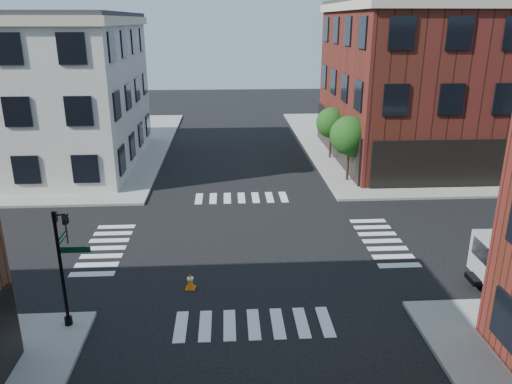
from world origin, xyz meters
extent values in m
plane|color=black|center=(0.00, 0.00, 0.00)|extent=(120.00, 120.00, 0.00)
cube|color=gray|center=(21.00, 21.00, 0.07)|extent=(30.00, 30.00, 0.15)
cube|color=#441B11|center=(20.50, 16.00, 6.00)|extent=(25.00, 16.00, 12.00)
cylinder|color=black|center=(7.50, 10.00, 0.89)|extent=(0.18, 0.18, 1.47)
cylinder|color=black|center=(7.50, 10.00, 1.62)|extent=(0.12, 0.12, 1.47)
sphere|color=#133C10|center=(7.50, 10.00, 3.30)|extent=(2.69, 2.69, 2.69)
sphere|color=#133C10|center=(7.75, 9.90, 2.75)|extent=(1.85, 1.85, 1.85)
cylinder|color=black|center=(7.50, 16.00, 0.81)|extent=(0.18, 0.18, 1.33)
cylinder|color=black|center=(7.50, 16.00, 1.48)|extent=(0.12, 0.12, 1.33)
sphere|color=#133C10|center=(7.50, 16.00, 3.00)|extent=(2.43, 2.43, 2.43)
sphere|color=#133C10|center=(7.75, 15.90, 2.51)|extent=(1.67, 1.67, 1.67)
cylinder|color=black|center=(-6.80, -6.80, 2.30)|extent=(0.12, 0.12, 4.60)
cylinder|color=black|center=(-6.80, -6.80, 0.30)|extent=(0.28, 0.28, 0.30)
cube|color=#053819|center=(-6.25, -6.80, 3.15)|extent=(1.10, 0.03, 0.22)
cube|color=#053819|center=(-6.80, -6.25, 3.40)|extent=(0.03, 1.10, 0.22)
imported|color=black|center=(-6.45, -6.70, 3.90)|extent=(0.22, 0.18, 1.10)
imported|color=black|center=(-6.90, -6.45, 3.90)|extent=(0.18, 0.22, 1.10)
cube|color=#B0B1B3|center=(10.42, -4.94, 1.37)|extent=(1.83, 2.17, 1.77)
cube|color=black|center=(9.58, -4.91, 1.68)|extent=(0.14, 1.68, 0.80)
cylinder|color=black|center=(10.40, -5.86, 0.44)|extent=(0.89, 0.33, 0.88)
cylinder|color=black|center=(10.45, -4.01, 0.44)|extent=(0.89, 0.33, 0.88)
cube|color=orange|center=(-2.52, -4.20, 0.02)|extent=(0.43, 0.43, 0.04)
cone|color=orange|center=(-2.52, -4.20, 0.36)|extent=(0.41, 0.41, 0.71)
cylinder|color=white|center=(-2.52, -4.20, 0.46)|extent=(0.27, 0.27, 0.08)
camera|label=1|loc=(-0.87, -22.93, 10.73)|focal=35.00mm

